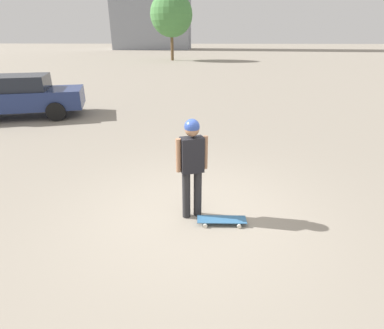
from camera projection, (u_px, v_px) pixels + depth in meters
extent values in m
plane|color=gray|center=(192.00, 215.00, 5.18)|extent=(220.00, 220.00, 0.00)
cylinder|color=#262628|center=(186.00, 195.00, 4.98)|extent=(0.14, 0.14, 0.84)
cylinder|color=#262628|center=(198.00, 193.00, 5.04)|extent=(0.14, 0.14, 0.84)
cube|color=black|center=(192.00, 155.00, 4.73)|extent=(0.31, 0.41, 0.58)
cylinder|color=#9E7051|center=(178.00, 156.00, 4.66)|extent=(0.08, 0.08, 0.55)
cylinder|color=#9E7051|center=(205.00, 153.00, 4.78)|extent=(0.08, 0.08, 0.55)
sphere|color=#9E7051|center=(192.00, 129.00, 4.56)|extent=(0.23, 0.23, 0.23)
sphere|color=#2D4799|center=(192.00, 127.00, 4.54)|extent=(0.24, 0.24, 0.24)
cube|color=#336693|center=(222.00, 219.00, 4.93)|extent=(0.25, 0.81, 0.01)
cylinder|color=silver|center=(205.00, 226.00, 4.83)|extent=(0.03, 0.07, 0.07)
cylinder|color=silver|center=(205.00, 217.00, 5.08)|extent=(0.03, 0.07, 0.07)
cylinder|color=silver|center=(239.00, 226.00, 4.82)|extent=(0.03, 0.07, 0.07)
cylinder|color=silver|center=(237.00, 217.00, 5.06)|extent=(0.03, 0.07, 0.07)
cube|color=navy|center=(17.00, 99.00, 11.09)|extent=(3.06, 5.00, 0.68)
cube|color=#1E232D|center=(16.00, 83.00, 10.88)|extent=(2.15, 2.48, 0.52)
cylinder|color=black|center=(56.00, 112.00, 10.74)|extent=(0.38, 0.70, 0.67)
cylinder|color=black|center=(63.00, 102.00, 12.34)|extent=(0.38, 0.70, 0.67)
cylinder|color=brown|center=(172.00, 46.00, 36.07)|extent=(0.36, 0.36, 3.32)
sphere|color=#478442|center=(171.00, 15.00, 34.72)|extent=(4.93, 4.93, 4.93)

